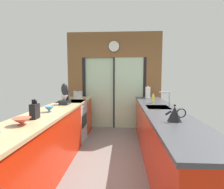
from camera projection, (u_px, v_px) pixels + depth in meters
The scene contains 14 objects.
ground_plane at pixel (109, 154), 3.46m from camera, with size 5.04×7.60×0.02m, color slate.
back_wall_unit at pixel (114, 75), 5.10m from camera, with size 2.64×0.12×2.70m.
left_counter_run at pixel (53, 137), 3.01m from camera, with size 0.62×3.80×0.92m.
right_counter_run at pixel (161, 136), 3.07m from camera, with size 0.62×3.80×0.92m.
sink_faucet at pixel (168, 97), 3.24m from camera, with size 0.19×0.02×0.28m.
oven_range at pixel (72, 121), 4.12m from camera, with size 0.60×0.60×0.92m.
mixing_bowl_mid at pixel (22, 121), 2.04m from camera, with size 0.21×0.21×0.08m.
mixing_bowl_far at pixel (49, 109), 2.80m from camera, with size 0.15×0.15×0.09m.
knife_block at pixel (35, 111), 2.34m from camera, with size 0.08×0.14×0.26m.
stand_mixer at pixel (65, 96), 3.56m from camera, with size 0.17×0.27×0.42m.
stock_pot at pixel (78, 95), 4.60m from camera, with size 0.23×0.23×0.21m.
kettle at pixel (175, 114), 2.21m from camera, with size 0.26×0.17×0.21m.
soap_bottle at pixel (153, 99), 3.78m from camera, with size 0.06×0.06×0.22m.
paper_towel_roll at pixel (148, 93), 4.61m from camera, with size 0.14×0.14×0.31m.
Camera 1 is at (0.25, -2.73, 1.47)m, focal length 28.92 mm.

